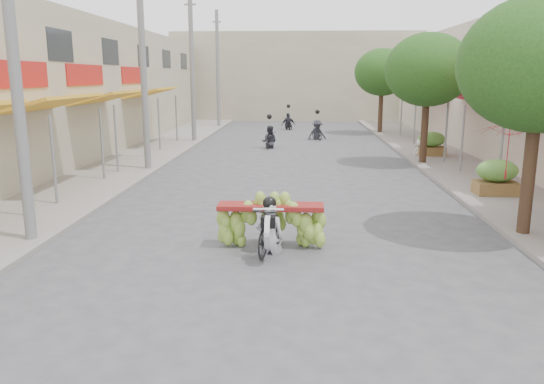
{
  "coord_description": "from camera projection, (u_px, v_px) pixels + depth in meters",
  "views": [
    {
      "loc": [
        0.38,
        -7.69,
        3.54
      ],
      "look_at": [
        -0.21,
        3.47,
        1.1
      ],
      "focal_mm": 35.0,
      "sensor_mm": 36.0,
      "label": 1
    }
  ],
  "objects": [
    {
      "name": "utility_pole_far",
      "position": [
        192.0,
        67.0,
        28.19
      ],
      "size": [
        0.6,
        0.24,
        8.0
      ],
      "color": "slate",
      "rests_on": "ground"
    },
    {
      "name": "far_building",
      "position": [
        296.0,
        77.0,
        44.61
      ],
      "size": [
        20.0,
        6.0,
        7.0
      ],
      "primitive_type": "cube",
      "color": "tan",
      "rests_on": "ground"
    },
    {
      "name": "bg_motorbike_b",
      "position": [
        317.0,
        125.0,
        30.17
      ],
      "size": [
        1.18,
        1.66,
        1.95
      ],
      "color": "black",
      "rests_on": "ground"
    },
    {
      "name": "ground",
      "position": [
        274.0,
        308.0,
        8.28
      ],
      "size": [
        120.0,
        120.0,
        0.0
      ],
      "primitive_type": "plane",
      "color": "#4D4D52",
      "rests_on": "ground"
    },
    {
      "name": "utility_pole_mid",
      "position": [
        143.0,
        63.0,
        19.41
      ],
      "size": [
        0.6,
        0.24,
        8.0
      ],
      "color": "slate",
      "rests_on": "ground"
    },
    {
      "name": "utility_pole_back",
      "position": [
        218.0,
        69.0,
        36.97
      ],
      "size": [
        0.6,
        0.24,
        8.0
      ],
      "color": "slate",
      "rests_on": "ground"
    },
    {
      "name": "shophouse_row_left",
      "position": [
        1.0,
        90.0,
        21.89
      ],
      "size": [
        9.77,
        40.0,
        6.0
      ],
      "color": "tan",
      "rests_on": "ground"
    },
    {
      "name": "sidewalk_right",
      "position": [
        455.0,
        160.0,
        22.55
      ],
      "size": [
        4.0,
        60.0,
        0.12
      ],
      "primitive_type": "cube",
      "color": "gray",
      "rests_on": "ground"
    },
    {
      "name": "bg_motorbike_a",
      "position": [
        269.0,
        133.0,
        26.59
      ],
      "size": [
        0.85,
        1.46,
        1.95
      ],
      "color": "black",
      "rests_on": "ground"
    },
    {
      "name": "pedestrian",
      "position": [
        422.0,
        137.0,
        23.37
      ],
      "size": [
        0.9,
        0.66,
        1.63
      ],
      "rotation": [
        0.0,
        0.0,
        3.39
      ],
      "color": "white",
      "rests_on": "ground"
    },
    {
      "name": "utility_pole_near",
      "position": [
        13.0,
        52.0,
        10.63
      ],
      "size": [
        0.6,
        0.24,
        8.0
      ],
      "color": "slate",
      "rests_on": "ground"
    },
    {
      "name": "market_umbrella",
      "position": [
        511.0,
        122.0,
        13.87
      ],
      "size": [
        1.69,
        1.69,
        1.53
      ],
      "rotation": [
        0.0,
        0.0,
        -0.0
      ],
      "color": "red",
      "rests_on": "ground"
    },
    {
      "name": "street_tree_far",
      "position": [
        382.0,
        72.0,
        32.56
      ],
      "size": [
        3.4,
        3.4,
        5.25
      ],
      "color": "#3A2719",
      "rests_on": "ground"
    },
    {
      "name": "banana_motorbike",
      "position": [
        270.0,
        219.0,
        10.91
      ],
      "size": [
        2.21,
        1.88,
        1.98
      ],
      "color": "black",
      "rests_on": "ground"
    },
    {
      "name": "sidewalk_left",
      "position": [
        132.0,
        157.0,
        23.26
      ],
      "size": [
        4.0,
        60.0,
        0.12
      ],
      "primitive_type": "cube",
      "color": "gray",
      "rests_on": "ground"
    },
    {
      "name": "street_tree_near",
      "position": [
        540.0,
        65.0,
        11.1
      ],
      "size": [
        3.4,
        3.4,
        5.25
      ],
      "color": "#3A2719",
      "rests_on": "ground"
    },
    {
      "name": "produce_crate_mid",
      "position": [
        497.0,
        174.0,
        15.62
      ],
      "size": [
        1.2,
        0.88,
        1.16
      ],
      "color": "brown",
      "rests_on": "ground"
    },
    {
      "name": "produce_crate_far",
      "position": [
        431.0,
        142.0,
        23.42
      ],
      "size": [
        1.2,
        0.88,
        1.16
      ],
      "color": "brown",
      "rests_on": "ground"
    },
    {
      "name": "street_tree_mid",
      "position": [
        428.0,
        70.0,
        20.86
      ],
      "size": [
        3.4,
        3.4,
        5.25
      ],
      "color": "#3A2719",
      "rests_on": "ground"
    },
    {
      "name": "bg_motorbike_c",
      "position": [
        288.0,
        117.0,
        35.91
      ],
      "size": [
        1.09,
        1.49,
        1.95
      ],
      "color": "black",
      "rests_on": "ground"
    }
  ]
}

